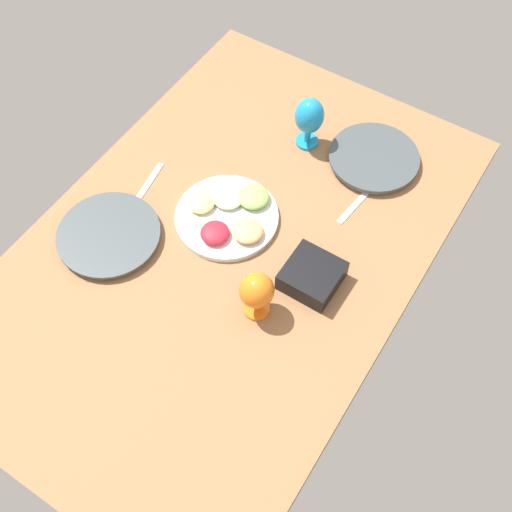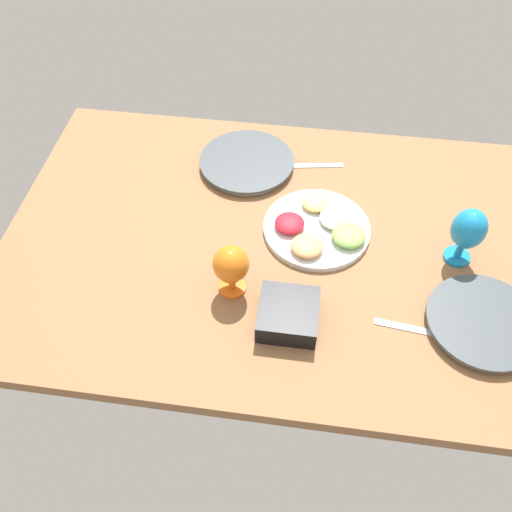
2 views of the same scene
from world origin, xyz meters
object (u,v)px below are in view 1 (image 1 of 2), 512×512
fruit_platter (229,215)px  square_bowl_black (312,275)px  dinner_plate_left (374,159)px  dinner_plate_right (109,235)px  hurricane_glass_orange (257,292)px  hurricane_glass_blue (309,117)px

fruit_platter → square_bowl_black: square_bowl_black is taller
dinner_plate_left → dinner_plate_right: size_ratio=0.95×
hurricane_glass_orange → hurricane_glass_blue: 62.35cm
dinner_plate_left → fruit_platter: bearing=-31.1°
dinner_plate_left → hurricane_glass_orange: 64.21cm
fruit_platter → hurricane_glass_blue: size_ratio=1.70×
dinner_plate_right → square_bowl_black: bearing=108.5°
hurricane_glass_orange → hurricane_glass_blue: bearing=-162.4°
dinner_plate_left → square_bowl_black: square_bowl_black is taller
dinner_plate_left → dinner_plate_right: 84.18cm
fruit_platter → square_bowl_black: (5.51, 31.08, 1.62)cm
dinner_plate_right → fruit_platter: fruit_platter is taller
dinner_plate_left → fruit_platter: size_ratio=0.93×
dinner_plate_right → square_bowl_black: size_ratio=2.02×
dinner_plate_right → hurricane_glass_orange: size_ratio=1.92×
dinner_plate_right → square_bowl_black: square_bowl_black is taller
fruit_platter → dinner_plate_right: bearing=-46.1°
dinner_plate_left → fruit_platter: fruit_platter is taller
hurricane_glass_orange → square_bowl_black: size_ratio=1.05×
dinner_plate_right → hurricane_glass_blue: size_ratio=1.67×
fruit_platter → hurricane_glass_orange: size_ratio=1.96×
dinner_plate_right → hurricane_glass_blue: 70.03cm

